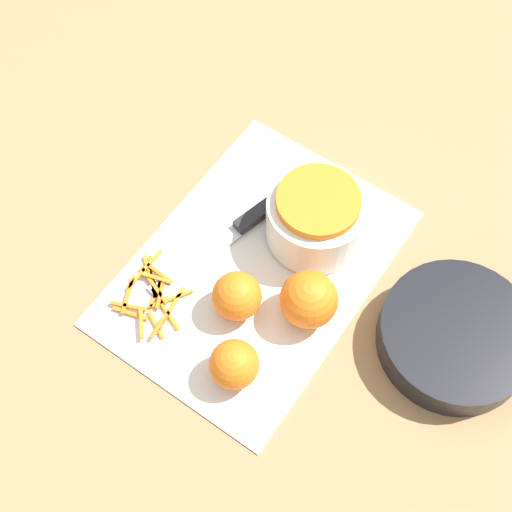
# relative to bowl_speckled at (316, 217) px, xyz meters

# --- Properties ---
(ground_plane) EXTENTS (4.00, 4.00, 0.00)m
(ground_plane) POSITION_rel_bowl_speckled_xyz_m (0.09, -0.04, -0.05)
(ground_plane) COLOR #9E754C
(cutting_board) EXTENTS (0.43, 0.31, 0.01)m
(cutting_board) POSITION_rel_bowl_speckled_xyz_m (0.09, -0.04, -0.05)
(cutting_board) COLOR silver
(cutting_board) RESTS_ON ground_plane
(bowl_speckled) EXTENTS (0.14, 0.14, 0.09)m
(bowl_speckled) POSITION_rel_bowl_speckled_xyz_m (0.00, 0.00, 0.00)
(bowl_speckled) COLOR silver
(bowl_speckled) RESTS_ON cutting_board
(bowl_dark) EXTENTS (0.21, 0.21, 0.05)m
(bowl_dark) POSITION_rel_bowl_speckled_xyz_m (0.04, 0.25, -0.03)
(bowl_dark) COLOR black
(bowl_dark) RESTS_ON ground_plane
(knife) EXTENTS (0.26, 0.09, 0.02)m
(knife) POSITION_rel_bowl_speckled_xyz_m (0.04, -0.09, -0.04)
(knife) COLOR #232328
(knife) RESTS_ON cutting_board
(orange_left) EXTENTS (0.07, 0.07, 0.07)m
(orange_left) POSITION_rel_bowl_speckled_xyz_m (0.16, -0.02, -0.01)
(orange_left) COLOR orange
(orange_left) RESTS_ON cutting_board
(orange_right) EXTENTS (0.07, 0.07, 0.07)m
(orange_right) POSITION_rel_bowl_speckled_xyz_m (0.24, 0.03, -0.01)
(orange_right) COLOR orange
(orange_right) RESTS_ON cutting_board
(orange_back) EXTENTS (0.08, 0.08, 0.08)m
(orange_back) POSITION_rel_bowl_speckled_xyz_m (0.11, 0.06, -0.01)
(orange_back) COLOR orange
(orange_back) RESTS_ON cutting_board
(peel_pile) EXTENTS (0.12, 0.11, 0.01)m
(peel_pile) POSITION_rel_bowl_speckled_xyz_m (0.22, -0.13, -0.04)
(peel_pile) COLOR orange
(peel_pile) RESTS_ON cutting_board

